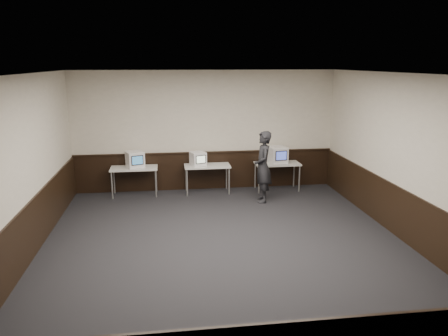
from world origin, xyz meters
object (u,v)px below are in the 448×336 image
(emac_right, at_px, (278,155))
(person, at_px, (263,167))
(desk_left, at_px, (134,170))
(emac_left, at_px, (135,159))
(emac_center, at_px, (198,159))
(desk_right, at_px, (277,166))
(desk_center, at_px, (207,168))

(emac_right, distance_m, person, 1.15)
(desk_left, height_order, emac_left, emac_left)
(emac_center, xyz_separation_m, emac_right, (2.15, 0.02, 0.04))
(desk_left, relative_size, emac_left, 2.20)
(desk_right, relative_size, emac_left, 2.20)
(emac_left, bearing_deg, desk_center, -19.97)
(emac_left, xyz_separation_m, person, (3.16, -0.95, -0.07))
(desk_left, distance_m, emac_right, 3.83)
(desk_center, bearing_deg, desk_right, 0.00)
(emac_right, bearing_deg, emac_center, 172.56)
(desk_right, distance_m, emac_left, 3.77)
(emac_center, distance_m, person, 1.79)
(person, bearing_deg, desk_left, -102.04)
(desk_center, relative_size, emac_left, 2.20)
(emac_center, bearing_deg, desk_left, 162.23)
(desk_center, relative_size, emac_center, 2.54)
(person, bearing_deg, emac_left, -102.47)
(desk_right, relative_size, emac_right, 2.29)
(desk_left, bearing_deg, person, -16.34)
(desk_center, height_order, person, person)
(emac_center, bearing_deg, emac_right, -17.18)
(desk_right, distance_m, emac_center, 2.15)
(desk_center, relative_size, desk_right, 1.00)
(desk_right, distance_m, person, 1.14)
(desk_right, xyz_separation_m, person, (-0.61, -0.94, 0.21))
(emac_right, bearing_deg, desk_left, 172.30)
(desk_right, relative_size, person, 0.68)
(desk_right, bearing_deg, emac_left, 179.77)
(desk_center, bearing_deg, emac_center, 179.77)
(desk_right, bearing_deg, desk_left, 180.00)
(emac_center, distance_m, emac_right, 2.15)
(desk_left, height_order, person, person)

